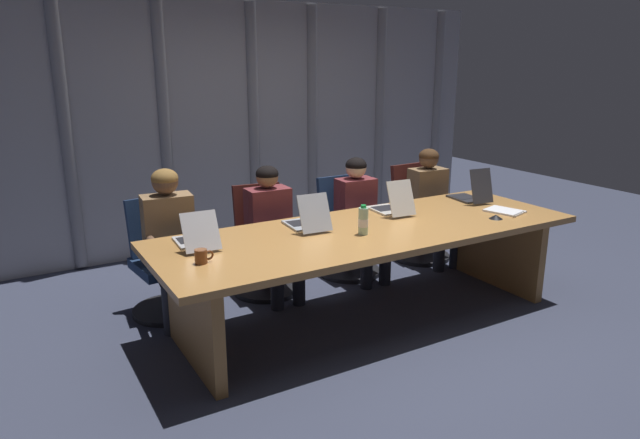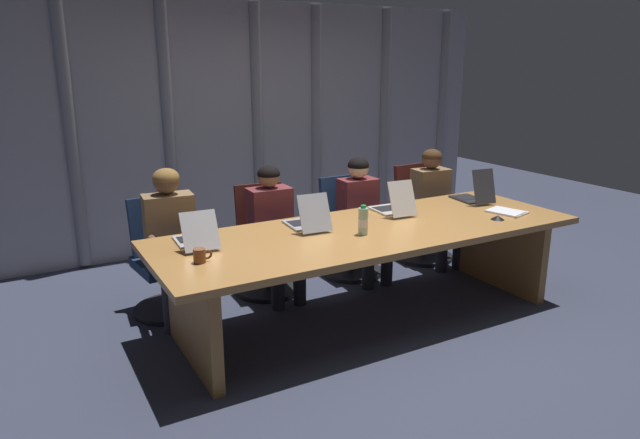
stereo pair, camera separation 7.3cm
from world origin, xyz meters
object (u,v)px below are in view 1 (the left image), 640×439
Objects in this scene: person_left_end at (171,235)px; person_right_mid at (432,199)px; water_bottle_primary at (363,221)px; person_left_mid at (273,224)px; laptop_left_mid at (307,221)px; office_chair_center at (347,238)px; laptop_left_end at (196,238)px; laptop_right_mid at (471,194)px; laptop_center at (391,206)px; office_chair_right_mid at (418,224)px; person_center at (360,211)px; coffee_mug_near at (202,256)px; office_chair_left_end at (165,271)px; spiral_notepad at (505,211)px; office_chair_left_mid at (264,253)px; conference_mic_left_side at (496,217)px.

person_left_end reaches higher than person_right_mid.
person_left_mid is at bearing 108.53° from water_bottle_primary.
laptop_left_mid is 0.48× the size of office_chair_center.
laptop_left_end is 1.03× the size of laptop_right_mid.
laptop_center is 0.46× the size of office_chair_right_mid.
laptop_center is 1.07m from person_right_mid.
laptop_center is at bearing -1.91° from person_center.
office_chair_center is at bearing -95.34° from person_right_mid.
coffee_mug_near is at bearing 114.38° from laptop_left_mid.
water_bottle_primary is 1.79× the size of coffee_mug_near.
office_chair_left_end reaches higher than spiral_notepad.
office_chair_center is 0.81× the size of person_center.
office_chair_left_mid is at bearing 74.50° from laptop_right_mid.
office_chair_left_end is 1.85m from person_center.
office_chair_center is 0.80× the size of person_right_mid.
laptop_left_end reaches higher than office_chair_center.
laptop_left_mid is at bearing 46.12° from office_chair_left_end.
laptop_left_mid is 0.48× the size of office_chair_left_end.
person_right_mid reaches higher than spiral_notepad.
laptop_left_end reaches higher than office_chair_left_end.
office_chair_left_end is at bearing -164.27° from person_left_end.
office_chair_left_mid is 4.18× the size of water_bottle_primary.
laptop_right_mid reaches higher than laptop_left_end.
laptop_left_end is 0.39× the size of person_right_mid.
laptop_left_mid reaches higher than conference_mic_left_side.
office_chair_center is at bearing -163.49° from person_center.
person_left_mid is 9.15× the size of coffee_mug_near.
person_right_mid is at bearing 79.65° from office_chair_center.
person_center reaches higher than laptop_left_mid.
person_left_end is 2.66m from person_right_mid.
laptop_right_mid is at bearing 73.77° from person_left_mid.
laptop_left_end is at bearing -70.15° from person_center.
person_right_mid reaches higher than laptop_left_mid.
laptop_left_end is at bearing 153.64° from spiral_notepad.
conference_mic_left_side is 0.26m from spiral_notepad.
person_left_end is at bearing -89.91° from office_chair_right_mid.
office_chair_left_mid reaches higher than office_chair_center.
person_left_end is 1.04× the size of person_right_mid.
laptop_center reaches higher than office_chair_right_mid.
person_left_mid reaches higher than office_chair_right_mid.
person_left_mid is (0.01, -0.16, 0.30)m from office_chair_left_mid.
laptop_left_end is 2.41m from conference_mic_left_side.
water_bottle_primary reaches higher than office_chair_left_end.
laptop_left_mid is 1.93m from office_chair_right_mid.
laptop_left_end is 0.84m from office_chair_left_end.
laptop_center is at bearing -85.76° from laptop_left_end.
office_chair_left_mid is 7.51× the size of coffee_mug_near.
conference_mic_left_side is 0.31× the size of spiral_notepad.
person_left_end is 1.51m from water_bottle_primary.
person_center reaches higher than office_chair_left_end.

